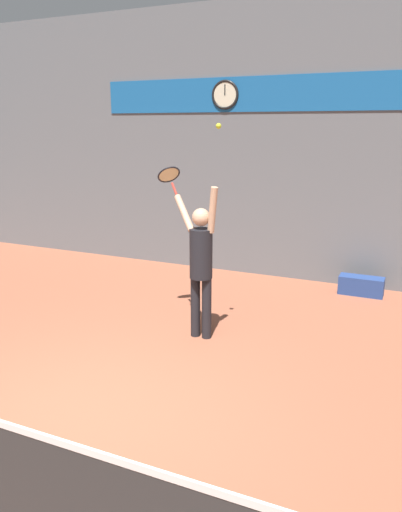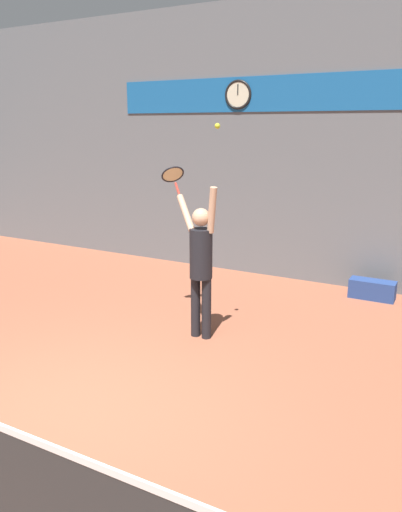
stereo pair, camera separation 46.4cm
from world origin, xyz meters
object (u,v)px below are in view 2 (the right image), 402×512
tennis_player (201,260)px  tennis_racket (173,176)px  tennis_ball (217,126)px  scoreboard_clock (238,95)px  equipment_bag (372,289)px

tennis_player → tennis_racket: bearing=147.0°
tennis_racket → tennis_ball: 1.30m
scoreboard_clock → tennis_racket: (0.24, -2.71, -1.24)m
tennis_ball → equipment_bag: tennis_ball is taller
scoreboard_clock → tennis_player: bearing=-73.5°
scoreboard_clock → equipment_bag: bearing=-8.7°
tennis_racket → tennis_ball: bearing=-29.2°
tennis_racket → equipment_bag: bearing=42.8°
tennis_player → tennis_racket: (-0.69, 0.45, 1.04)m
tennis_racket → tennis_ball: tennis_ball is taller
tennis_player → tennis_ball: bearing=-18.3°
tennis_player → tennis_ball: tennis_ball is taller
scoreboard_clock → tennis_racket: 2.99m
scoreboard_clock → tennis_ball: size_ratio=7.78×
equipment_bag → scoreboard_clock: bearing=171.3°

